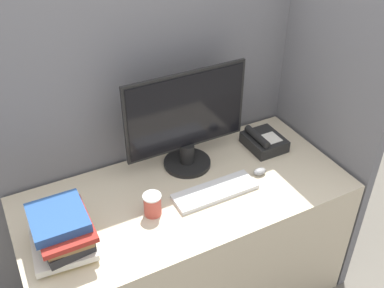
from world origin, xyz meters
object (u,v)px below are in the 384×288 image
at_px(monitor, 187,123).
at_px(coffee_cup, 153,205).
at_px(book_stack, 62,232).
at_px(desk_telephone, 264,141).
at_px(keyboard, 215,191).
at_px(mouse, 260,172).

height_order(monitor, coffee_cup, monitor).
relative_size(book_stack, desk_telephone, 1.44).
bearing_deg(keyboard, coffee_cup, 178.40).
bearing_deg(monitor, coffee_cup, -139.86).
bearing_deg(desk_telephone, keyboard, -153.89).
distance_m(mouse, desk_telephone, 0.23).
bearing_deg(monitor, desk_telephone, -7.33).
height_order(monitor, desk_telephone, monitor).
height_order(keyboard, coffee_cup, coffee_cup).
bearing_deg(mouse, monitor, 139.64).
height_order(coffee_cup, desk_telephone, coffee_cup).
distance_m(mouse, coffee_cup, 0.56).
xyz_separation_m(keyboard, book_stack, (-0.68, -0.01, 0.08)).
bearing_deg(keyboard, mouse, 4.26).
distance_m(monitor, keyboard, 0.34).
distance_m(keyboard, book_stack, 0.69).
xyz_separation_m(monitor, coffee_cup, (-0.29, -0.24, -0.19)).
distance_m(book_stack, desk_telephone, 1.11).
relative_size(coffee_cup, desk_telephone, 0.51).
relative_size(monitor, book_stack, 2.05).
xyz_separation_m(coffee_cup, desk_telephone, (0.70, 0.19, -0.02)).
bearing_deg(keyboard, desk_telephone, 26.11).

